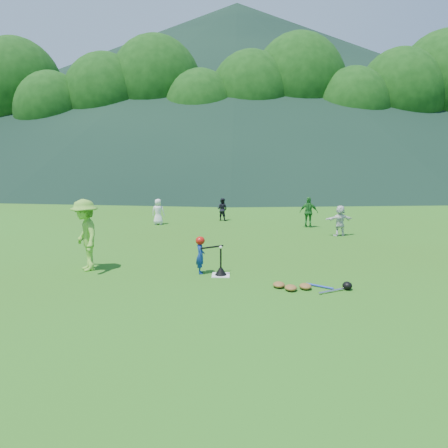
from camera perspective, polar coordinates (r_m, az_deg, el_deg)
name	(u,v)px	position (r m, az deg, el deg)	size (l,w,h in m)	color
ground	(221,276)	(11.18, -0.42, -6.75)	(120.00, 120.00, 0.00)	#316116
home_plate	(221,275)	(11.18, -0.42, -6.70)	(0.45, 0.45, 0.02)	silver
baseball	(221,247)	(10.99, -0.43, -3.06)	(0.08, 0.08, 0.08)	white
batter_child	(200,256)	(11.27, -3.11, -4.13)	(0.34, 0.23, 0.94)	navy
adult_coach	(85,235)	(12.02, -17.66, -1.39)	(1.22, 0.70, 1.89)	#72BB37
fielder_a	(158,212)	(18.70, -8.59, 1.60)	(0.54, 0.35, 1.10)	white
fielder_b	(222,209)	(19.54, -0.23, 1.94)	(0.49, 0.38, 1.01)	black
fielder_c	(309,212)	(18.14, 11.01, 1.52)	(0.73, 0.30, 1.25)	#237428
fielder_d	(340,221)	(16.63, 14.90, 0.43)	(1.05, 0.34, 1.14)	silver
batting_tee	(221,271)	(11.14, -0.42, -6.11)	(0.30, 0.30, 0.68)	black
batter_gear	(201,241)	(11.18, -3.01, -2.25)	(0.71, 0.30, 0.31)	#B0140B
equipment_pile	(306,286)	(10.30, 10.61, -8.00)	(1.80, 0.75, 0.19)	olive
outfield_fence	(233,177)	(38.79, 1.24, 6.15)	(70.07, 0.08, 1.33)	gray
tree_line	(236,97)	(44.82, 1.64, 16.26)	(70.04, 11.40, 14.82)	#382314
distant_hills	(199,90)	(93.62, -3.22, 17.06)	(155.00, 140.00, 32.00)	black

